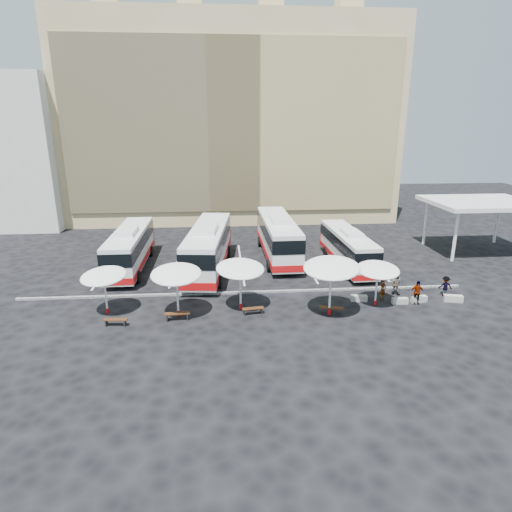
{
  "coord_description": "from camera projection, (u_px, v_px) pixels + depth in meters",
  "views": [
    {
      "loc": [
        -1.66,
        -29.99,
        12.49
      ],
      "look_at": [
        1.0,
        3.0,
        2.2
      ],
      "focal_mm": 30.0,
      "sensor_mm": 36.0,
      "label": 1
    }
  ],
  "objects": [
    {
      "name": "bus_3",
      "position": [
        347.0,
        247.0,
        38.79
      ],
      "size": [
        2.75,
        10.99,
        3.47
      ],
      "rotation": [
        0.0,
        0.0,
        0.02
      ],
      "color": "white",
      "rests_on": "ground"
    },
    {
      "name": "bus_2",
      "position": [
        278.0,
        235.0,
        41.3
      ],
      "size": [
        3.17,
        13.14,
        4.16
      ],
      "rotation": [
        0.0,
        0.0,
        0.01
      ],
      "color": "white",
      "rests_on": "ground"
    },
    {
      "name": "wood_bench_0",
      "position": [
        116.0,
        321.0,
        27.47
      ],
      "size": [
        1.54,
        0.54,
        0.46
      ],
      "rotation": [
        0.0,
        0.0,
        -0.09
      ],
      "color": "#331A0B",
      "rests_on": "ground"
    },
    {
      "name": "conc_bench_3",
      "position": [
        453.0,
        298.0,
        31.23
      ],
      "size": [
        1.38,
        0.74,
        0.49
      ],
      "primitive_type": "cube",
      "rotation": [
        0.0,
        0.0,
        -0.25
      ],
      "color": "gray",
      "rests_on": "ground"
    },
    {
      "name": "sunshade_3",
      "position": [
        332.0,
        268.0,
        28.25
      ],
      "size": [
        4.99,
        5.02,
        3.93
      ],
      "rotation": [
        0.0,
        0.0,
        -0.43
      ],
      "color": "white",
      "rests_on": "ground"
    },
    {
      "name": "apartment_block",
      "position": [
        13.0,
        152.0,
        54.21
      ],
      "size": [
        14.0,
        14.0,
        18.0
      ],
      "primitive_type": "cube",
      "color": "silver",
      "rests_on": "ground"
    },
    {
      "name": "curb_divider",
      "position": [
        246.0,
        292.0,
        32.83
      ],
      "size": [
        34.0,
        0.25,
        0.15
      ],
      "primitive_type": "cube",
      "color": "black",
      "rests_on": "ground"
    },
    {
      "name": "passenger_1",
      "position": [
        396.0,
        283.0,
        32.41
      ],
      "size": [
        1.08,
        1.03,
        1.76
      ],
      "primitive_type": "imported",
      "rotation": [
        0.0,
        0.0,
        2.54
      ],
      "color": "black",
      "rests_on": "ground"
    },
    {
      "name": "passenger_0",
      "position": [
        383.0,
        290.0,
        31.36
      ],
      "size": [
        0.71,
        0.64,
        1.63
      ],
      "primitive_type": "imported",
      "rotation": [
        0.0,
        0.0,
        0.55
      ],
      "color": "black",
      "rests_on": "ground"
    },
    {
      "name": "conc_bench_0",
      "position": [
        359.0,
        298.0,
        31.34
      ],
      "size": [
        1.21,
        0.5,
        0.44
      ],
      "primitive_type": "cube",
      "rotation": [
        0.0,
        0.0,
        -0.09
      ],
      "color": "gray",
      "rests_on": "ground"
    },
    {
      "name": "bay_lines",
      "position": [
        241.0,
        263.0,
        39.99
      ],
      "size": [
        24.15,
        12.0,
        0.01
      ],
      "color": "white",
      "rests_on": "ground"
    },
    {
      "name": "bus_0",
      "position": [
        130.0,
        247.0,
        38.12
      ],
      "size": [
        2.9,
        11.98,
        3.79
      ],
      "rotation": [
        0.0,
        0.0,
        0.01
      ],
      "color": "white",
      "rests_on": "ground"
    },
    {
      "name": "conc_bench_2",
      "position": [
        419.0,
        299.0,
        31.16
      ],
      "size": [
        1.26,
        0.63,
        0.45
      ],
      "primitive_type": "cube",
      "rotation": [
        0.0,
        0.0,
        0.2
      ],
      "color": "gray",
      "rests_on": "ground"
    },
    {
      "name": "ground",
      "position": [
        246.0,
        296.0,
        32.38
      ],
      "size": [
        120.0,
        120.0,
        0.0
      ],
      "primitive_type": "plane",
      "color": "black",
      "rests_on": "ground"
    },
    {
      "name": "sunshade_4",
      "position": [
        378.0,
        270.0,
        29.94
      ],
      "size": [
        3.25,
        3.28,
        3.14
      ],
      "rotation": [
        0.0,
        0.0,
        -0.09
      ],
      "color": "white",
      "rests_on": "ground"
    },
    {
      "name": "passenger_3",
      "position": [
        445.0,
        286.0,
        32.13
      ],
      "size": [
        1.1,
        0.76,
        1.56
      ],
      "primitive_type": "imported",
      "rotation": [
        0.0,
        0.0,
        2.95
      ],
      "color": "black",
      "rests_on": "ground"
    },
    {
      "name": "sunshade_1",
      "position": [
        176.0,
        274.0,
        28.13
      ],
      "size": [
        3.44,
        3.49,
        3.51
      ],
      "rotation": [
        0.0,
        0.0,
        0.03
      ],
      "color": "white",
      "rests_on": "ground"
    },
    {
      "name": "wood_bench_2",
      "position": [
        253.0,
        309.0,
        29.14
      ],
      "size": [
        1.53,
        0.62,
        0.46
      ],
      "rotation": [
        0.0,
        0.0,
        0.15
      ],
      "color": "#331A0B",
      "rests_on": "ground"
    },
    {
      "name": "sunshade_2",
      "position": [
        240.0,
        269.0,
        29.25
      ],
      "size": [
        4.07,
        4.1,
        3.49
      ],
      "rotation": [
        0.0,
        0.0,
        0.26
      ],
      "color": "white",
      "rests_on": "ground"
    },
    {
      "name": "wood_bench_1",
      "position": [
        177.0,
        315.0,
        28.26
      ],
      "size": [
        1.68,
        0.55,
        0.51
      ],
      "rotation": [
        0.0,
        0.0,
        0.07
      ],
      "color": "#331A0B",
      "rests_on": "ground"
    },
    {
      "name": "conc_bench_1",
      "position": [
        400.0,
        301.0,
        30.9
      ],
      "size": [
        1.16,
        0.42,
        0.43
      ],
      "primitive_type": "cube",
      "rotation": [
        0.0,
        0.0,
        -0.03
      ],
      "color": "gray",
      "rests_on": "ground"
    },
    {
      "name": "passenger_2",
      "position": [
        417.0,
        293.0,
        30.67
      ],
      "size": [
        1.09,
        0.6,
        1.75
      ],
      "primitive_type": "imported",
      "rotation": [
        0.0,
        0.0,
        -0.17
      ],
      "color": "black",
      "rests_on": "ground"
    },
    {
      "name": "service_canopy",
      "position": [
        482.0,
        204.0,
        42.29
      ],
      "size": [
        10.0,
        8.0,
        5.2
      ],
      "color": "white",
      "rests_on": "ground"
    },
    {
      "name": "sandstone_building",
      "position": [
        232.0,
        122.0,
        58.96
      ],
      "size": [
        42.0,
        18.25,
        29.6
      ],
      "color": "tan",
      "rests_on": "ground"
    },
    {
      "name": "wood_bench_3",
      "position": [
        331.0,
        309.0,
        29.17
      ],
      "size": [
        1.69,
        0.86,
        0.5
      ],
      "rotation": [
        0.0,
        0.0,
        -0.28
      ],
      "color": "#331A0B",
      "rests_on": "ground"
    },
    {
      "name": "sunshade_0",
      "position": [
        104.0,
        276.0,
        28.63
      ],
      "size": [
        3.79,
        3.81,
        3.17
      ],
      "rotation": [
        0.0,
        0.0,
        -0.3
      ],
      "color": "white",
      "rests_on": "ground"
    },
    {
      "name": "bus_1",
      "position": [
        208.0,
        246.0,
        37.55
      ],
      "size": [
        4.18,
        13.59,
        4.24
      ],
      "rotation": [
        0.0,
        0.0,
        -0.1
      ],
      "color": "white",
      "rests_on": "ground"
    }
  ]
}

